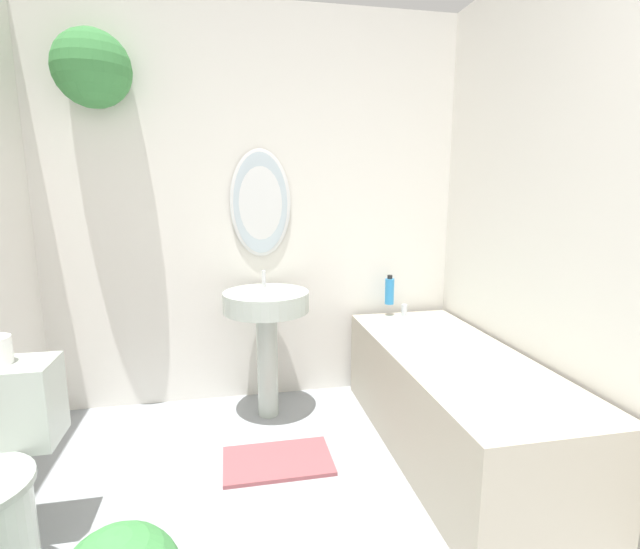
% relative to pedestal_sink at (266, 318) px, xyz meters
% --- Properties ---
extents(wall_back, '(2.64, 0.40, 2.40)m').
position_rel_pedestal_sink_xyz_m(wall_back, '(-0.14, 0.29, 0.71)').
color(wall_back, silver).
rests_on(wall_back, ground_plane).
extents(wall_right, '(0.06, 2.80, 2.40)m').
position_rel_pedestal_sink_xyz_m(wall_right, '(1.27, -1.05, 0.60)').
color(wall_right, silver).
rests_on(wall_right, ground_plane).
extents(pedestal_sink, '(0.49, 0.49, 0.85)m').
position_rel_pedestal_sink_xyz_m(pedestal_sink, '(0.00, 0.00, 0.00)').
color(pedestal_sink, '#B2BCB2').
rests_on(pedestal_sink, ground_plane).
extents(bathtub, '(0.65, 1.61, 0.60)m').
position_rel_pedestal_sink_xyz_m(bathtub, '(0.90, -0.57, -0.33)').
color(bathtub, '#B2A893').
rests_on(bathtub, ground_plane).
extents(shampoo_bottle, '(0.06, 0.06, 0.19)m').
position_rel_pedestal_sink_xyz_m(shampoo_bottle, '(0.81, 0.17, 0.09)').
color(shampoo_bottle, '#2D84C6').
rests_on(shampoo_bottle, bathtub).
extents(bath_mat, '(0.53, 0.33, 0.02)m').
position_rel_pedestal_sink_xyz_m(bath_mat, '(0.00, -0.51, -0.59)').
color(bath_mat, '#934C51').
rests_on(bath_mat, ground_plane).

